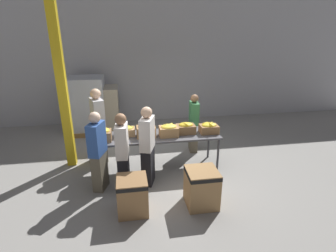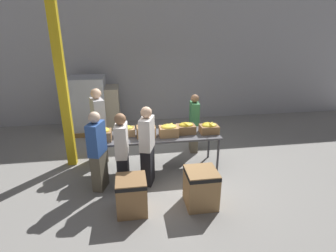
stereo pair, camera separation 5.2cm
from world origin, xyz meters
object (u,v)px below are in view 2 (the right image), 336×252
object	(u,v)px
volunteer_4	(147,147)
support_pillar	(62,80)
volunteer_0	(99,126)
volunteer_1	(98,152)
banana_box_4	(186,128)
banana_box_5	(209,128)
pallet_stack_1	(105,109)
banana_box_2	(146,130)
donation_bin_1	(201,186)
sorting_table	(157,137)
donation_bin_0	(132,194)
banana_box_3	(169,130)
banana_box_0	(102,134)
volunteer_3	(122,154)
pallet_stack_0	(89,105)
volunteer_2	(194,124)
banana_box_1	(126,131)

from	to	relation	value
volunteer_4	support_pillar	distance (m)	2.35
volunteer_0	volunteer_1	size ratio (longest dim) A/B	1.10
banana_box_4	banana_box_5	xyz separation A→B (m)	(0.52, -0.06, -0.01)
banana_box_5	pallet_stack_1	bearing A→B (deg)	132.43
banana_box_2	pallet_stack_1	bearing A→B (deg)	111.54
banana_box_4	donation_bin_1	bearing A→B (deg)	-91.57
sorting_table	donation_bin_0	distance (m)	1.64
banana_box_3	banana_box_5	bearing A→B (deg)	2.76
banana_box_2	volunteer_4	bearing A→B (deg)	-92.12
banana_box_0	banana_box_2	distance (m)	0.93
volunteer_3	pallet_stack_0	distance (m)	3.62
donation_bin_0	volunteer_1	bearing A→B (deg)	126.08
volunteer_4	volunteer_2	bearing A→B (deg)	-25.31
banana_box_3	volunteer_1	world-z (taller)	volunteer_1
volunteer_1	volunteer_2	size ratio (longest dim) A/B	1.06
volunteer_1	banana_box_0	bearing A→B (deg)	14.07
banana_box_2	volunteer_3	xyz separation A→B (m)	(-0.51, -0.73, -0.18)
donation_bin_0	volunteer_0	bearing A→B (deg)	108.17
support_pillar	donation_bin_1	bearing A→B (deg)	-37.48
banana_box_2	support_pillar	size ratio (longest dim) A/B	0.10
banana_box_5	volunteer_3	distance (m)	2.06
banana_box_1	volunteer_2	size ratio (longest dim) A/B	0.27
banana_box_0	banana_box_1	size ratio (longest dim) A/B	0.98
banana_box_0	volunteer_2	size ratio (longest dim) A/B	0.26
pallet_stack_1	donation_bin_1	bearing A→B (deg)	-64.94
banana_box_1	pallet_stack_1	size ratio (longest dim) A/B	0.29
volunteer_1	volunteer_2	xyz separation A→B (m)	(2.26, 1.41, -0.04)
banana_box_2	banana_box_5	bearing A→B (deg)	0.46
banana_box_0	donation_bin_1	world-z (taller)	banana_box_0
banana_box_5	donation_bin_1	xyz separation A→B (m)	(-0.56, -1.42, -0.56)
banana_box_1	volunteer_0	world-z (taller)	volunteer_0
pallet_stack_0	banana_box_0	bearing A→B (deg)	-77.56
volunteer_2	support_pillar	size ratio (longest dim) A/B	0.38
banana_box_4	sorting_table	bearing A→B (deg)	-178.55
banana_box_0	donation_bin_0	size ratio (longest dim) A/B	0.61
pallet_stack_1	banana_box_5	bearing A→B (deg)	-47.57
pallet_stack_0	sorting_table	bearing A→B (deg)	-56.39
banana_box_4	volunteer_0	distance (m)	2.05
sorting_table	donation_bin_1	distance (m)	1.63
volunteer_3	pallet_stack_1	size ratio (longest dim) A/B	1.15
volunteer_3	banana_box_2	bearing A→B (deg)	-29.71
banana_box_1	banana_box_2	bearing A→B (deg)	-19.20
banana_box_2	volunteer_1	xyz separation A→B (m)	(-0.97, -0.58, -0.17)
volunteer_4	volunteer_3	bearing A→B (deg)	130.49
banana_box_2	banana_box_5	size ratio (longest dim) A/B	1.00
sorting_table	support_pillar	size ratio (longest dim) A/B	0.69
banana_box_2	volunteer_4	world-z (taller)	volunteer_4
volunteer_1	donation_bin_0	world-z (taller)	volunteer_1
sorting_table	volunteer_4	size ratio (longest dim) A/B	1.68
volunteer_3	banana_box_4	bearing A→B (deg)	-55.17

